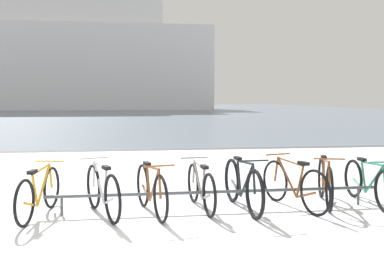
# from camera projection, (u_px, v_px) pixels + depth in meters

# --- Properties ---
(ground) EXTENTS (80.00, 132.00, 0.08)m
(ground) POSITION_uv_depth(u_px,v_px,m) (131.00, 112.00, 58.01)
(ground) COLOR silver
(bike_rack) EXTENTS (5.17, 0.08, 0.31)m
(bike_rack) POSITION_uv_depth(u_px,v_px,m) (217.00, 192.00, 6.78)
(bike_rack) COLOR #4C5156
(bike_rack) RESTS_ON ground
(bicycle_0) EXTENTS (0.46, 1.66, 0.76)m
(bicycle_0) POSITION_uv_depth(u_px,v_px,m) (39.00, 193.00, 6.38)
(bicycle_0) COLOR black
(bicycle_0) RESTS_ON ground
(bicycle_1) EXTENTS (0.67, 1.58, 0.81)m
(bicycle_1) POSITION_uv_depth(u_px,v_px,m) (102.00, 191.00, 6.43)
(bicycle_1) COLOR black
(bicycle_1) RESTS_ON ground
(bicycle_2) EXTENTS (0.52, 1.64, 0.79)m
(bicycle_2) POSITION_uv_depth(u_px,v_px,m) (151.00, 190.00, 6.52)
(bicycle_2) COLOR black
(bicycle_2) RESTS_ON ground
(bicycle_3) EXTENTS (0.46, 1.60, 0.76)m
(bicycle_3) POSITION_uv_depth(u_px,v_px,m) (201.00, 187.00, 6.82)
(bicycle_3) COLOR black
(bicycle_3) RESTS_ON ground
(bicycle_4) EXTENTS (0.46, 1.82, 0.84)m
(bicycle_4) POSITION_uv_depth(u_px,v_px,m) (243.00, 186.00, 6.77)
(bicycle_4) COLOR black
(bicycle_4) RESTS_ON ground
(bicycle_5) EXTENTS (0.60, 1.66, 0.81)m
(bicycle_5) POSITION_uv_depth(u_px,v_px,m) (294.00, 185.00, 6.89)
(bicycle_5) COLOR black
(bicycle_5) RESTS_ON ground
(bicycle_6) EXTENTS (0.63, 1.63, 0.81)m
(bicycle_6) POSITION_uv_depth(u_px,v_px,m) (325.00, 182.00, 7.12)
(bicycle_6) COLOR black
(bicycle_6) RESTS_ON ground
(bicycle_7) EXTENTS (0.46, 1.74, 0.77)m
(bicycle_7) POSITION_uv_depth(u_px,v_px,m) (368.00, 183.00, 7.12)
(bicycle_7) COLOR black
(bicycle_7) RESTS_ON ground
(ferry_ship) EXTENTS (50.89, 9.38, 28.76)m
(ferry_ship) POSITION_uv_depth(u_px,v_px,m) (40.00, 46.00, 66.29)
(ferry_ship) COLOR white
(ferry_ship) RESTS_ON ground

